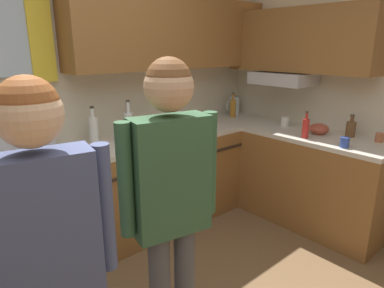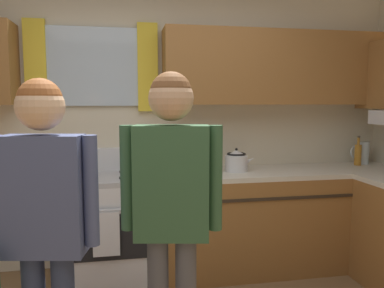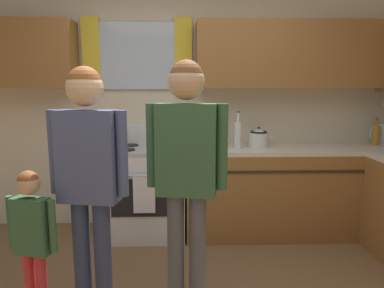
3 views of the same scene
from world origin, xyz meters
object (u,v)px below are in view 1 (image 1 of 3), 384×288
at_px(bottle_sauce_red, 306,128).
at_px(water_pitcher, 234,106).
at_px(bottle_milk_white, 94,129).
at_px(bottle_tall_clear, 129,127).
at_px(stove_oven, 23,219).
at_px(adult_holding_child, 47,244).
at_px(cup_terracotta, 380,137).
at_px(bottle_squat_brown, 351,129).
at_px(mixing_bowl, 319,129).
at_px(bottle_oil_amber, 233,108).
at_px(stovetop_kettle, 148,127).
at_px(adult_in_plaid, 171,188).
at_px(mug_cobalt_blue, 345,142).
at_px(mug_ceramic_white, 285,122).

height_order(bottle_sauce_red, water_pitcher, bottle_sauce_red).
bearing_deg(bottle_milk_white, bottle_tall_clear, -42.21).
distance_m(stove_oven, bottle_milk_white, 0.89).
bearing_deg(adult_holding_child, cup_terracotta, -2.02).
distance_m(bottle_squat_brown, mixing_bowl, 0.27).
distance_m(bottle_oil_amber, stovetop_kettle, 1.26).
bearing_deg(adult_in_plaid, water_pitcher, 35.14).
height_order(bottle_milk_white, cup_terracotta, bottle_milk_white).
bearing_deg(bottle_oil_amber, water_pitcher, 35.80).
bearing_deg(bottle_sauce_red, water_pitcher, 75.34).
xyz_separation_m(stove_oven, mug_cobalt_blue, (2.15, -1.33, 0.48)).
bearing_deg(bottle_tall_clear, mug_ceramic_white, -18.84).
height_order(mug_ceramic_white, adult_holding_child, adult_holding_child).
relative_size(cup_terracotta, adult_in_plaid, 0.07).
xyz_separation_m(bottle_squat_brown, adult_in_plaid, (-2.14, -0.10, 0.07)).
height_order(bottle_squat_brown, mug_cobalt_blue, bottle_squat_brown).
height_order(water_pitcher, adult_holding_child, adult_holding_child).
relative_size(bottle_milk_white, adult_holding_child, 0.19).
relative_size(bottle_sauce_red, adult_holding_child, 0.15).
relative_size(bottle_milk_white, water_pitcher, 1.42).
bearing_deg(bottle_squat_brown, bottle_tall_clear, 144.35).
height_order(bottle_squat_brown, water_pitcher, water_pitcher).
relative_size(bottle_tall_clear, bottle_oil_amber, 1.28).
bearing_deg(bottle_oil_amber, bottle_tall_clear, -174.24).
height_order(bottle_squat_brown, mug_ceramic_white, bottle_squat_brown).
xyz_separation_m(bottle_milk_white, mixing_bowl, (1.72, -1.12, -0.07)).
height_order(bottle_milk_white, mug_ceramic_white, bottle_milk_white).
xyz_separation_m(water_pitcher, adult_holding_child, (-2.70, -1.52, 0.01)).
height_order(mug_ceramic_white, mixing_bowl, mixing_bowl).
bearing_deg(mug_cobalt_blue, stovetop_kettle, 127.78).
relative_size(bottle_squat_brown, adult_in_plaid, 0.12).
distance_m(stove_oven, mug_cobalt_blue, 2.58).
bearing_deg(mug_ceramic_white, cup_terracotta, -83.16).
relative_size(mug_cobalt_blue, cup_terracotta, 1.05).
relative_size(stovetop_kettle, adult_holding_child, 0.17).
height_order(stove_oven, bottle_tall_clear, bottle_tall_clear).
xyz_separation_m(stove_oven, bottle_squat_brown, (2.52, -1.21, 0.51)).
height_order(stove_oven, cup_terracotta, stove_oven).
distance_m(bottle_squat_brown, adult_in_plaid, 2.15).
distance_m(bottle_milk_white, water_pitcher, 1.80).
bearing_deg(bottle_oil_amber, mixing_bowl, -88.75).
bearing_deg(bottle_milk_white, bottle_sauce_red, -36.50).
xyz_separation_m(stovetop_kettle, adult_holding_child, (-1.35, -1.36, 0.02)).
distance_m(bottle_milk_white, stovetop_kettle, 0.47).
bearing_deg(mixing_bowl, stove_oven, 157.98).
bearing_deg(cup_terracotta, water_pitcher, 92.53).
height_order(bottle_sauce_red, mixing_bowl, bottle_sauce_red).
distance_m(bottle_milk_white, bottle_tall_clear, 0.31).
height_order(bottle_squat_brown, mixing_bowl, bottle_squat_brown).
height_order(mug_cobalt_blue, adult_in_plaid, adult_in_plaid).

